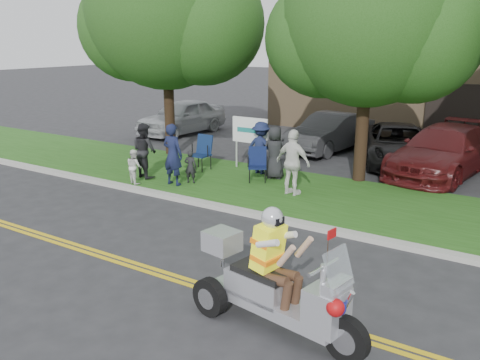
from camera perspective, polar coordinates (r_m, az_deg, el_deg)
The scene contains 22 objects.
ground at distance 9.57m, azimuth -4.82°, elevation -9.98°, with size 120.00×120.00×0.00m, color #28282B.
centerline_near at distance 9.17m, azimuth -7.05°, elevation -11.23°, with size 60.00×0.10×0.01m, color gold.
centerline_far at distance 9.28m, azimuth -6.42°, elevation -10.86°, with size 60.00×0.10×0.01m, color gold.
curb at distance 11.92m, azimuth 4.09°, elevation -4.37°, with size 60.00×0.25×0.12m, color #A8A89E.
grass_verge at distance 13.76m, azimuth 8.38°, elevation -1.77°, with size 60.00×4.00×0.10m, color #204E14.
tree_left at distance 18.17m, azimuth -8.11°, elevation 17.75°, with size 6.62×5.40×7.78m.
tree_mid at distance 14.84m, azimuth 14.49°, elevation 16.34°, with size 5.88×4.80×7.05m.
business_sign at distance 15.99m, azimuth 1.12°, elevation 5.28°, with size 1.25×0.06×1.75m.
trike_scooter at distance 7.54m, azimuth 3.73°, elevation -11.89°, with size 2.85×1.14×1.86m.
lawn_chair_a at distance 16.12m, azimuth -4.25°, elevation 3.37°, with size 0.58×0.61×1.09m.
lawn_chair_b at distance 14.78m, azimuth 1.98°, elevation 2.05°, with size 0.72×0.73×0.99m.
spectator_adult_left at distance 14.39m, azimuth -7.56°, elevation 2.86°, with size 0.64×0.42×1.75m, color #141A38.
spectator_adult_mid at distance 15.35m, azimuth -10.69°, elevation 3.29°, with size 0.79×0.62×1.63m, color black.
spectator_adult_right at distance 13.42m, azimuth 5.97°, elevation 1.98°, with size 1.03×0.43×1.75m, color white.
spectator_chair_a at distance 15.54m, azimuth 2.39°, elevation 3.64°, with size 1.03×0.59×1.60m, color #192247.
spectator_chair_b at distance 14.99m, azimuth 3.93°, elevation 3.11°, with size 0.77×0.50×1.57m, color black.
child_left at distance 14.61m, azimuth -5.59°, elevation 1.50°, with size 0.35×0.23×0.96m, color black.
child_right at distance 14.80m, azimuth -11.78°, elevation 1.50°, with size 0.48×0.37×0.99m, color silver.
parked_car_far_left at distance 22.92m, azimuth -6.54°, elevation 7.09°, with size 1.81×4.51×1.54m, color #ACAEB3.
parked_car_left at distance 19.49m, azimuth 10.07°, elevation 5.29°, with size 1.50×4.31×1.42m, color #2F2F32.
parked_car_mid at distance 17.95m, azimuth 17.32°, elevation 3.80°, with size 2.21×4.79×1.33m, color black.
parked_car_right at distance 16.96m, azimuth 21.91°, elevation 3.03°, with size 2.13×5.23×1.52m, color #4D1213.
Camera 1 is at (5.29, -6.83, 4.13)m, focal length 38.00 mm.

